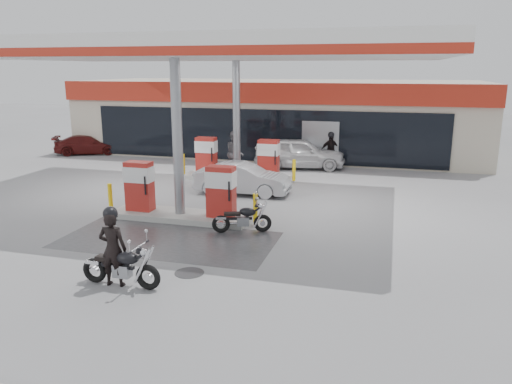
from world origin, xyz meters
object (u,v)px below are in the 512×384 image
at_px(pump_island_near, 180,197).
at_px(hatchback_silver, 242,179).
at_px(sedan_white, 300,153).
at_px(parked_car_left, 88,145).
at_px(parked_motorcycle, 243,219).
at_px(biker_walking, 330,151).
at_px(attendant, 235,153).
at_px(main_motorcycle, 122,268).
at_px(pump_island_far, 237,163).
at_px(biker_main, 113,249).

xyz_separation_m(pump_island_near, hatchback_silver, (0.98, 3.60, -0.11)).
bearing_deg(pump_island_near, sedan_white, 76.94).
bearing_deg(pump_island_near, parked_car_left, 135.00).
xyz_separation_m(parked_motorcycle, parked_car_left, (-12.34, 10.78, 0.13)).
bearing_deg(sedan_white, pump_island_near, 156.48).
relative_size(parked_motorcycle, biker_walking, 1.04).
bearing_deg(attendant, main_motorcycle, 163.46).
bearing_deg(pump_island_near, main_motorcycle, -80.25).
distance_m(pump_island_near, pump_island_far, 6.00).
distance_m(pump_island_near, biker_main, 5.11).
bearing_deg(pump_island_near, biker_main, -82.38).
distance_m(pump_island_far, main_motorcycle, 11.10).
bearing_deg(sedan_white, parked_car_left, 75.77).
distance_m(sedan_white, parked_car_left, 12.16).
xyz_separation_m(pump_island_far, hatchback_silver, (0.98, -2.40, -0.11)).
bearing_deg(biker_main, pump_island_far, -92.50).
height_order(pump_island_near, hatchback_silver, pump_island_near).
xyz_separation_m(parked_motorcycle, hatchback_silver, (-1.36, 4.38, 0.20)).
xyz_separation_m(pump_island_far, sedan_white, (2.13, 3.20, 0.03)).
bearing_deg(biker_main, pump_island_near, -88.38).
relative_size(biker_main, hatchback_silver, 0.47).
height_order(attendant, biker_walking, attendant).
xyz_separation_m(pump_island_far, main_motorcycle, (0.87, -11.06, -0.27)).
bearing_deg(parked_motorcycle, pump_island_far, 89.29).
height_order(parked_motorcycle, sedan_white, sedan_white).
xyz_separation_m(pump_island_far, biker_walking, (3.53, 3.80, 0.11)).
relative_size(sedan_white, hatchback_silver, 1.19).
relative_size(main_motorcycle, biker_walking, 1.17).
bearing_deg(parked_motorcycle, attendant, 89.70).
bearing_deg(biker_walking, hatchback_silver, -133.91).
bearing_deg(sedan_white, biker_main, 163.71).
bearing_deg(pump_island_far, pump_island_near, -90.00).
distance_m(main_motorcycle, parked_car_left, 18.58).
distance_m(biker_main, biker_walking, 15.13).
height_order(main_motorcycle, biker_walking, biker_walking).
xyz_separation_m(sedan_white, hatchback_silver, (-1.16, -5.60, -0.14)).
bearing_deg(main_motorcycle, pump_island_far, 95.36).
xyz_separation_m(biker_main, parked_car_left, (-10.68, 15.06, -0.33)).
height_order(pump_island_far, main_motorcycle, pump_island_far).
relative_size(pump_island_far, sedan_white, 1.19).
relative_size(pump_island_near, parked_car_left, 1.42).
height_order(main_motorcycle, parked_car_left, parked_car_left).
xyz_separation_m(pump_island_near, sedan_white, (2.13, 9.20, 0.03)).
bearing_deg(hatchback_silver, main_motorcycle, 178.56).
relative_size(pump_island_far, parked_motorcycle, 3.04).
relative_size(parked_car_left, biker_walking, 2.22).
height_order(pump_island_far, hatchback_silver, pump_island_far).
bearing_deg(main_motorcycle, sedan_white, 85.80).
relative_size(pump_island_near, main_motorcycle, 2.68).
relative_size(pump_island_far, hatchback_silver, 1.41).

